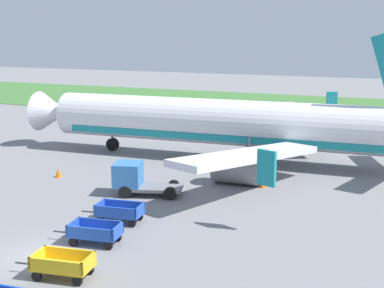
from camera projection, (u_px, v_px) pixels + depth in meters
ground_plane at (36, 257)px, 25.52m from camera, size 220.00×220.00×0.00m
grass_strip at (298, 107)px, 76.25m from camera, size 220.00×28.00×0.06m
airplane at (238, 124)px, 43.84m from camera, size 37.63×30.26×11.34m
baggage_cart_second_in_row at (63, 264)px, 23.22m from camera, size 3.62×1.77×1.07m
baggage_cart_third_in_row at (95, 232)px, 26.95m from camera, size 3.62×1.75×1.07m
baggage_cart_fourth_in_row at (119, 212)px, 30.01m from camera, size 3.62×1.73×1.07m
service_truck_beside_carts at (135, 178)px, 35.05m from camera, size 4.74×3.10×2.10m
traffic_cone_near_plane at (263, 183)px, 36.78m from camera, size 0.48×0.48×0.63m
traffic_cone_mid_apron at (58, 173)px, 39.41m from camera, size 0.51×0.51×0.67m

